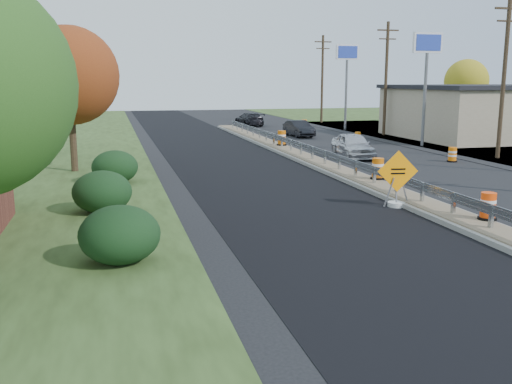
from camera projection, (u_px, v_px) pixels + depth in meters
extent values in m
plane|color=black|center=(396.00, 197.00, 23.12)|extent=(140.00, 140.00, 0.00)
cube|color=black|center=(237.00, 165.00, 31.57)|extent=(7.20, 120.00, 0.01)
cube|color=gray|center=(325.00, 166.00, 30.71)|extent=(1.60, 55.00, 0.18)
cube|color=brown|center=(325.00, 164.00, 30.69)|extent=(1.25, 55.00, 0.05)
cube|color=silver|center=(491.00, 216.00, 17.31)|extent=(0.10, 0.15, 0.70)
cube|color=silver|center=(453.00, 203.00, 19.21)|extent=(0.10, 0.15, 0.70)
cube|color=silver|center=(422.00, 192.00, 21.11)|extent=(0.10, 0.15, 0.70)
cube|color=silver|center=(396.00, 183.00, 23.01)|extent=(0.10, 0.15, 0.70)
cube|color=silver|center=(375.00, 175.00, 24.91)|extent=(0.10, 0.15, 0.70)
cube|color=silver|center=(356.00, 168.00, 26.82)|extent=(0.10, 0.15, 0.70)
cube|color=silver|center=(339.00, 162.00, 28.72)|extent=(0.10, 0.15, 0.70)
cube|color=silver|center=(325.00, 157.00, 30.62)|extent=(0.10, 0.15, 0.70)
cube|color=silver|center=(312.00, 153.00, 32.52)|extent=(0.10, 0.15, 0.70)
cube|color=silver|center=(301.00, 149.00, 34.42)|extent=(0.10, 0.15, 0.70)
cube|color=silver|center=(291.00, 145.00, 36.33)|extent=(0.10, 0.15, 0.70)
cube|color=silver|center=(282.00, 142.00, 38.23)|extent=(0.10, 0.15, 0.70)
cube|color=silver|center=(274.00, 139.00, 40.13)|extent=(0.10, 0.15, 0.70)
cube|color=silver|center=(266.00, 136.00, 42.03)|extent=(0.10, 0.15, 0.70)
cube|color=silver|center=(259.00, 134.00, 43.93)|extent=(0.10, 0.15, 0.70)
cube|color=silver|center=(253.00, 132.00, 45.84)|extent=(0.10, 0.15, 0.70)
cube|color=silver|center=(247.00, 130.00, 47.74)|extent=(0.10, 0.15, 0.70)
cube|color=silver|center=(242.00, 128.00, 49.64)|extent=(0.10, 0.15, 0.70)
cube|color=silver|center=(237.00, 126.00, 51.54)|extent=(0.10, 0.15, 0.70)
cube|color=silver|center=(233.00, 124.00, 53.44)|extent=(0.10, 0.15, 0.70)
cube|color=silver|center=(319.00, 151.00, 31.53)|extent=(0.04, 46.00, 0.34)
cube|color=silver|center=(319.00, 153.00, 31.55)|extent=(0.06, 46.00, 0.03)
cube|color=silver|center=(319.00, 150.00, 31.52)|extent=(0.06, 46.00, 0.03)
cube|color=tan|center=(512.00, 113.00, 46.83)|extent=(18.00, 12.00, 4.00)
cube|color=black|center=(414.00, 120.00, 44.75)|extent=(0.08, 7.20, 2.20)
cylinder|color=slate|center=(425.00, 98.00, 40.22)|extent=(0.22, 0.22, 6.80)
cube|color=white|center=(428.00, 43.00, 39.49)|extent=(2.20, 0.25, 1.40)
cube|color=#263FB2|center=(428.00, 43.00, 39.49)|extent=(1.90, 0.30, 1.10)
cylinder|color=slate|center=(346.00, 94.00, 53.53)|extent=(0.22, 0.22, 6.80)
cube|color=white|center=(347.00, 52.00, 52.80)|extent=(2.20, 0.25, 1.40)
cube|color=#263FB2|center=(347.00, 52.00, 52.80)|extent=(1.90, 0.30, 1.10)
cylinder|color=#473523|center=(504.00, 79.00, 33.55)|extent=(0.26, 0.26, 9.40)
cube|color=#473523|center=(510.00, 8.00, 32.78)|extent=(1.90, 0.12, 0.12)
cube|color=#473523|center=(509.00, 21.00, 32.92)|extent=(1.50, 0.10, 0.10)
cylinder|color=#473523|center=(386.00, 79.00, 47.82)|extent=(0.26, 0.26, 9.40)
cube|color=#473523|center=(388.00, 30.00, 47.05)|extent=(1.90, 0.12, 0.12)
cube|color=#473523|center=(388.00, 39.00, 47.18)|extent=(1.50, 0.10, 0.10)
cylinder|color=#473523|center=(322.00, 80.00, 62.08)|extent=(0.26, 0.26, 9.40)
cube|color=#473523|center=(323.00, 42.00, 61.31)|extent=(1.90, 0.12, 0.12)
cube|color=#473523|center=(323.00, 48.00, 61.45)|extent=(1.50, 0.10, 0.10)
ellipsoid|color=black|center=(120.00, 234.00, 14.61)|extent=(2.09, 2.09, 1.52)
ellipsoid|color=black|center=(102.00, 192.00, 20.20)|extent=(2.09, 2.09, 1.52)
ellipsoid|color=black|center=(115.00, 167.00, 26.02)|extent=(2.09, 2.09, 1.52)
cylinder|color=#473523|center=(5.00, 171.00, 21.15)|extent=(0.36, 0.36, 2.64)
cylinder|color=#473523|center=(73.00, 140.00, 29.17)|extent=(0.36, 0.36, 3.30)
sphere|color=brown|center=(69.00, 76.00, 28.55)|extent=(4.95, 4.95, 4.95)
cylinder|color=#473523|center=(31.00, 132.00, 36.10)|extent=(0.36, 0.36, 2.86)
sphere|color=#2A541C|center=(28.00, 87.00, 35.56)|extent=(4.29, 4.29, 4.29)
cylinder|color=#473523|center=(464.00, 109.00, 61.44)|extent=(0.36, 0.36, 3.08)
sphere|color=gold|center=(466.00, 81.00, 60.86)|extent=(4.62, 4.62, 4.62)
cylinder|color=white|center=(396.00, 204.00, 21.24)|extent=(0.64, 0.64, 0.18)
cube|color=slate|center=(389.00, 192.00, 21.07)|extent=(0.38, 0.10, 1.11)
cube|color=slate|center=(405.00, 191.00, 21.23)|extent=(0.38, 0.10, 1.11)
cube|color=slate|center=(396.00, 192.00, 21.20)|extent=(0.09, 0.29, 1.13)
cube|color=#FF8F05|center=(398.00, 171.00, 21.00)|extent=(1.52, 0.25, 1.53)
cube|color=black|center=(398.00, 169.00, 20.96)|extent=(0.54, 0.09, 0.06)
cube|color=black|center=(398.00, 173.00, 20.99)|extent=(0.54, 0.09, 0.06)
cylinder|color=black|center=(487.00, 218.00, 18.38)|extent=(0.60, 0.60, 0.08)
cylinder|color=#FF460A|center=(488.00, 205.00, 18.30)|extent=(0.48, 0.48, 0.84)
cylinder|color=white|center=(488.00, 201.00, 18.27)|extent=(0.50, 0.50, 0.11)
cylinder|color=white|center=(488.00, 208.00, 18.31)|extent=(0.50, 0.50, 0.11)
cylinder|color=black|center=(377.00, 178.00, 25.88)|extent=(0.65, 0.65, 0.09)
cylinder|color=#D76109|center=(378.00, 168.00, 25.79)|extent=(0.52, 0.52, 0.91)
cylinder|color=white|center=(378.00, 165.00, 25.76)|extent=(0.54, 0.54, 0.12)
cylinder|color=white|center=(378.00, 170.00, 25.81)|extent=(0.54, 0.54, 0.12)
cylinder|color=black|center=(282.00, 145.00, 39.29)|extent=(0.69, 0.69, 0.09)
cylinder|color=#D56208|center=(282.00, 138.00, 39.20)|extent=(0.55, 0.55, 0.96)
cylinder|color=white|center=(282.00, 135.00, 39.17)|extent=(0.57, 0.57, 0.13)
cylinder|color=white|center=(282.00, 139.00, 39.22)|extent=(0.57, 0.57, 0.13)
cylinder|color=black|center=(452.00, 161.00, 32.99)|extent=(0.58, 0.58, 0.08)
cylinder|color=orange|center=(452.00, 154.00, 32.91)|extent=(0.46, 0.46, 0.81)
cylinder|color=white|center=(453.00, 152.00, 32.88)|extent=(0.48, 0.48, 0.11)
cylinder|color=white|center=(452.00, 156.00, 32.92)|extent=(0.48, 0.48, 0.11)
cylinder|color=black|center=(357.00, 142.00, 43.33)|extent=(0.54, 0.54, 0.07)
cylinder|color=orange|center=(358.00, 137.00, 43.25)|extent=(0.43, 0.43, 0.75)
cylinder|color=white|center=(358.00, 135.00, 43.23)|extent=(0.44, 0.44, 0.10)
cylinder|color=white|center=(358.00, 138.00, 43.27)|extent=(0.44, 0.44, 0.10)
cylinder|color=black|center=(304.00, 129.00, 54.96)|extent=(0.63, 0.63, 0.08)
cylinder|color=orange|center=(304.00, 124.00, 54.87)|extent=(0.51, 0.51, 0.88)
cylinder|color=white|center=(304.00, 123.00, 54.85)|extent=(0.52, 0.52, 0.12)
cylinder|color=white|center=(304.00, 125.00, 54.89)|extent=(0.52, 0.52, 0.12)
imported|color=silver|center=(353.00, 145.00, 34.59)|extent=(2.20, 4.58, 1.51)
imported|color=black|center=(299.00, 128.00, 47.69)|extent=(1.67, 4.14, 1.34)
imported|color=black|center=(249.00, 119.00, 58.87)|extent=(2.42, 4.89, 1.37)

